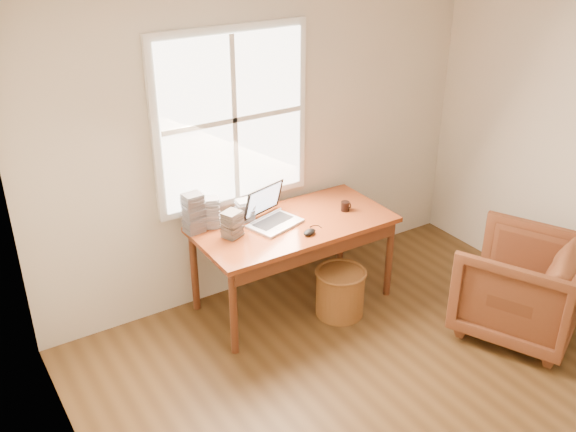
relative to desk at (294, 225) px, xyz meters
name	(u,v)px	position (x,y,z in m)	size (l,w,h in m)	color
room_shell	(447,246)	(-0.02, -1.64, 0.59)	(4.04, 4.54, 2.64)	#52381C
desk	(294,225)	(0.00, 0.00, 0.00)	(1.60, 0.80, 0.04)	brown
armchair	(520,286)	(1.27, -1.26, -0.33)	(0.85, 0.88, 0.80)	brown
wicker_stool	(340,293)	(0.23, -0.35, -0.53)	(0.39, 0.39, 0.39)	brown
laptop	(275,208)	(-0.15, 0.04, 0.17)	(0.40, 0.42, 0.30)	#B6B8BE
mouse	(309,232)	(-0.01, -0.24, 0.04)	(0.12, 0.07, 0.04)	black
coffee_mug	(345,206)	(0.48, -0.05, 0.06)	(0.07, 0.07, 0.08)	black
cd_stack_a	(211,213)	(-0.59, 0.28, 0.14)	(0.13, 0.11, 0.25)	#B2B6BE
cd_stack_b	(232,224)	(-0.52, 0.05, 0.13)	(0.14, 0.12, 0.21)	#28282D
cd_stack_c	(194,213)	(-0.73, 0.28, 0.18)	(0.14, 0.13, 0.32)	gray
cd_stack_d	(245,210)	(-0.30, 0.25, 0.10)	(0.13, 0.11, 0.17)	silver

